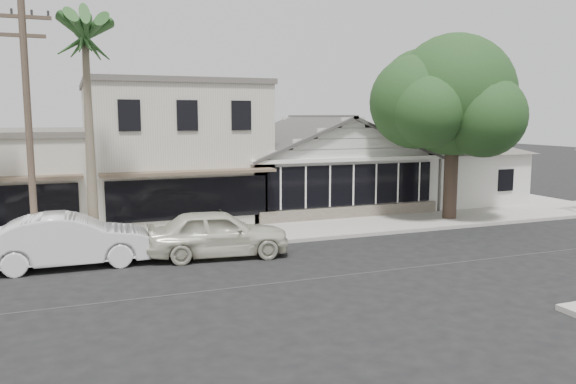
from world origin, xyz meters
name	(u,v)px	position (x,y,z in m)	size (l,w,h in m)	color
ground	(337,276)	(0.00, 0.00, 0.00)	(140.00, 140.00, 0.00)	black
sidewalk_north	(68,249)	(-8.00, 6.75, 0.07)	(90.00, 3.50, 0.15)	#9E9991
corner_shop	(319,161)	(5.00, 12.47, 2.62)	(10.40, 8.60, 5.10)	silver
side_cottage	(452,177)	(13.20, 11.50, 1.50)	(6.00, 6.00, 3.00)	silver
row_building_near	(169,152)	(-3.00, 13.50, 3.25)	(8.00, 10.00, 6.50)	beige
utility_pole	(29,125)	(-9.00, 5.20, 4.79)	(1.80, 0.24, 9.00)	brown
car_0	(218,233)	(-2.89, 3.86, 0.87)	(2.05, 5.11, 1.74)	beige
car_1	(70,240)	(-7.89, 4.39, 0.90)	(1.91, 5.47, 1.80)	white
shade_tree	(449,99)	(9.26, 6.87, 5.87)	(8.04, 7.27, 8.93)	#423228
palm_east	(85,35)	(-7.07, 5.75, 7.88)	(2.78, 2.78, 9.18)	#726651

